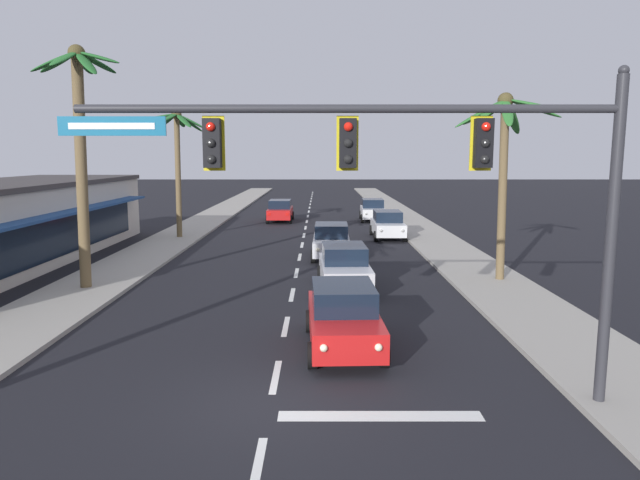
{
  "coord_description": "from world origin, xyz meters",
  "views": [
    {
      "loc": [
        1.02,
        -11.05,
        5.04
      ],
      "look_at": [
        1.06,
        8.0,
        2.2
      ],
      "focal_mm": 31.85,
      "sensor_mm": 36.0,
      "label": 1
    }
  ],
  "objects_px": {
    "sedan_parked_nearest_kerb": "(386,224)",
    "sedan_fifth_in_queue": "(330,241)",
    "sedan_lead_at_stop_bar": "(342,316)",
    "sedan_parked_mid_kerb": "(371,210)",
    "palm_right_second": "(502,142)",
    "sedan_oncoming_far": "(279,210)",
    "palm_left_second": "(78,131)",
    "sedan_third_in_queue": "(343,267)",
    "traffic_signal_mast": "(430,168)",
    "palm_left_third": "(176,145)"
  },
  "relations": [
    {
      "from": "sedan_parked_nearest_kerb",
      "to": "palm_left_second",
      "type": "height_order",
      "value": "palm_left_second"
    },
    {
      "from": "palm_right_second",
      "to": "traffic_signal_mast",
      "type": "bearing_deg",
      "value": -113.68
    },
    {
      "from": "sedan_parked_mid_kerb",
      "to": "sedan_parked_nearest_kerb",
      "type": "bearing_deg",
      "value": -89.74
    },
    {
      "from": "sedan_parked_mid_kerb",
      "to": "palm_right_second",
      "type": "xyz_separation_m",
      "value": [
        3.01,
        -21.79,
        4.7
      ]
    },
    {
      "from": "palm_left_second",
      "to": "sedan_lead_at_stop_bar",
      "type": "bearing_deg",
      "value": -34.59
    },
    {
      "from": "sedan_oncoming_far",
      "to": "palm_left_third",
      "type": "xyz_separation_m",
      "value": [
        -5.42,
        -9.23,
        4.79
      ]
    },
    {
      "from": "traffic_signal_mast",
      "to": "sedan_parked_nearest_kerb",
      "type": "bearing_deg",
      "value": 85.07
    },
    {
      "from": "palm_left_second",
      "to": "sedan_oncoming_far",
      "type": "bearing_deg",
      "value": 75.94
    },
    {
      "from": "sedan_fifth_in_queue",
      "to": "sedan_lead_at_stop_bar",
      "type": "bearing_deg",
      "value": -89.75
    },
    {
      "from": "sedan_third_in_queue",
      "to": "palm_left_second",
      "type": "distance_m",
      "value": 10.88
    },
    {
      "from": "traffic_signal_mast",
      "to": "palm_left_second",
      "type": "distance_m",
      "value": 14.79
    },
    {
      "from": "sedan_third_in_queue",
      "to": "sedan_oncoming_far",
      "type": "distance_m",
      "value": 22.64
    },
    {
      "from": "sedan_fifth_in_queue",
      "to": "sedan_oncoming_far",
      "type": "xyz_separation_m",
      "value": [
        -3.62,
        15.59,
        0.0
      ]
    },
    {
      "from": "sedan_lead_at_stop_bar",
      "to": "sedan_fifth_in_queue",
      "type": "distance_m",
      "value": 13.39
    },
    {
      "from": "sedan_third_in_queue",
      "to": "traffic_signal_mast",
      "type": "bearing_deg",
      "value": -83.4
    },
    {
      "from": "traffic_signal_mast",
      "to": "palm_left_third",
      "type": "xyz_separation_m",
      "value": [
        -10.6,
        23.34,
        0.85
      ]
    },
    {
      "from": "sedan_parked_mid_kerb",
      "to": "sedan_oncoming_far",
      "type": "bearing_deg",
      "value": -174.84
    },
    {
      "from": "sedan_oncoming_far",
      "to": "sedan_parked_nearest_kerb",
      "type": "height_order",
      "value": "same"
    },
    {
      "from": "sedan_parked_mid_kerb",
      "to": "palm_left_third",
      "type": "distance_m",
      "value": 16.71
    },
    {
      "from": "traffic_signal_mast",
      "to": "sedan_parked_nearest_kerb",
      "type": "xyz_separation_m",
      "value": [
        2.04,
        23.67,
        -3.95
      ]
    },
    {
      "from": "sedan_parked_mid_kerb",
      "to": "traffic_signal_mast",
      "type": "bearing_deg",
      "value": -93.44
    },
    {
      "from": "palm_right_second",
      "to": "sedan_lead_at_stop_bar",
      "type": "bearing_deg",
      "value": -129.69
    },
    {
      "from": "traffic_signal_mast",
      "to": "sedan_lead_at_stop_bar",
      "type": "distance_m",
      "value": 5.54
    },
    {
      "from": "sedan_third_in_queue",
      "to": "palm_right_second",
      "type": "distance_m",
      "value": 7.86
    },
    {
      "from": "sedan_fifth_in_queue",
      "to": "palm_left_third",
      "type": "bearing_deg",
      "value": 144.86
    },
    {
      "from": "sedan_parked_nearest_kerb",
      "to": "sedan_fifth_in_queue",
      "type": "bearing_deg",
      "value": -118.27
    },
    {
      "from": "palm_left_second",
      "to": "palm_left_third",
      "type": "xyz_separation_m",
      "value": [
        0.23,
        13.33,
        -0.26
      ]
    },
    {
      "from": "sedan_third_in_queue",
      "to": "sedan_parked_nearest_kerb",
      "type": "relative_size",
      "value": 1.01
    },
    {
      "from": "sedan_third_in_queue",
      "to": "sedan_parked_nearest_kerb",
      "type": "xyz_separation_m",
      "value": [
        3.23,
        13.39,
        0.0
      ]
    },
    {
      "from": "sedan_fifth_in_queue",
      "to": "palm_left_second",
      "type": "xyz_separation_m",
      "value": [
        -9.27,
        -6.96,
        5.05
      ]
    },
    {
      "from": "sedan_third_in_queue",
      "to": "sedan_oncoming_far",
      "type": "xyz_separation_m",
      "value": [
        -3.99,
        22.29,
        0.0
      ]
    },
    {
      "from": "sedan_lead_at_stop_bar",
      "to": "sedan_oncoming_far",
      "type": "xyz_separation_m",
      "value": [
        -3.68,
        28.98,
        0.0
      ]
    },
    {
      "from": "palm_right_second",
      "to": "palm_left_third",
      "type": "bearing_deg",
      "value": 142.63
    },
    {
      "from": "sedan_fifth_in_queue",
      "to": "sedan_parked_mid_kerb",
      "type": "height_order",
      "value": "same"
    },
    {
      "from": "sedan_fifth_in_queue",
      "to": "palm_left_second",
      "type": "relative_size",
      "value": 0.5
    },
    {
      "from": "sedan_parked_nearest_kerb",
      "to": "sedan_third_in_queue",
      "type": "bearing_deg",
      "value": -103.57
    },
    {
      "from": "sedan_lead_at_stop_bar",
      "to": "sedan_parked_mid_kerb",
      "type": "relative_size",
      "value": 1.0
    },
    {
      "from": "sedan_third_in_queue",
      "to": "palm_left_second",
      "type": "relative_size",
      "value": 0.5
    },
    {
      "from": "palm_right_second",
      "to": "sedan_oncoming_far",
      "type": "bearing_deg",
      "value": 115.72
    },
    {
      "from": "sedan_third_in_queue",
      "to": "sedan_fifth_in_queue",
      "type": "bearing_deg",
      "value": 93.13
    },
    {
      "from": "sedan_lead_at_stop_bar",
      "to": "sedan_fifth_in_queue",
      "type": "xyz_separation_m",
      "value": [
        -0.06,
        13.39,
        0.0
      ]
    },
    {
      "from": "sedan_third_in_queue",
      "to": "sedan_lead_at_stop_bar",
      "type": "bearing_deg",
      "value": -92.63
    },
    {
      "from": "sedan_third_in_queue",
      "to": "palm_left_third",
      "type": "distance_m",
      "value": 16.8
    },
    {
      "from": "palm_right_second",
      "to": "sedan_fifth_in_queue",
      "type": "bearing_deg",
      "value": 139.76
    },
    {
      "from": "sedan_parked_nearest_kerb",
      "to": "palm_right_second",
      "type": "bearing_deg",
      "value": -76.37
    },
    {
      "from": "sedan_parked_nearest_kerb",
      "to": "palm_left_third",
      "type": "distance_m",
      "value": 13.52
    },
    {
      "from": "traffic_signal_mast",
      "to": "sedan_parked_mid_kerb",
      "type": "distance_m",
      "value": 33.51
    },
    {
      "from": "palm_right_second",
      "to": "sedan_third_in_queue",
      "type": "bearing_deg",
      "value": -169.57
    },
    {
      "from": "sedan_oncoming_far",
      "to": "palm_left_second",
      "type": "bearing_deg",
      "value": -104.06
    },
    {
      "from": "sedan_third_in_queue",
      "to": "palm_right_second",
      "type": "relative_size",
      "value": 0.61
    }
  ]
}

